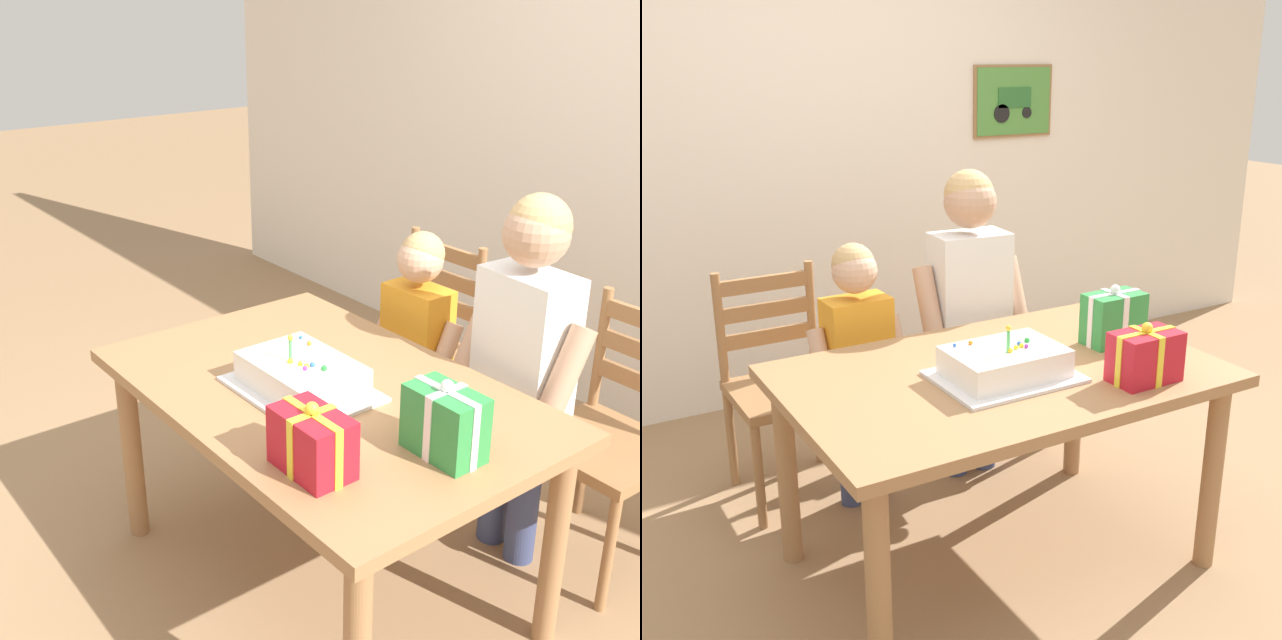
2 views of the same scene
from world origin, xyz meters
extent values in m
plane|color=#997551|center=(0.00, 0.00, 0.00)|extent=(20.00, 20.00, 0.00)
cube|color=silver|center=(0.00, 1.83, 1.30)|extent=(6.40, 0.08, 2.60)
cube|color=olive|center=(1.22, 1.78, 1.48)|extent=(0.51, 0.02, 0.39)
cube|color=#4C8E3D|center=(1.22, 1.77, 1.48)|extent=(0.48, 0.01, 0.36)
cube|color=#28662D|center=(1.22, 1.76, 1.50)|extent=(0.22, 0.01, 0.11)
cylinder|color=black|center=(1.14, 1.76, 1.42)|extent=(0.10, 0.01, 0.10)
cylinder|color=black|center=(1.30, 1.76, 1.42)|extent=(0.06, 0.01, 0.06)
cube|color=#9E7047|center=(0.00, 0.00, 0.72)|extent=(1.41, 0.92, 0.04)
cylinder|color=#9E7047|center=(-0.63, -0.38, 0.35)|extent=(0.07, 0.07, 0.70)
cylinder|color=#9E7047|center=(0.63, -0.38, 0.35)|extent=(0.07, 0.07, 0.70)
cylinder|color=#9E7047|center=(-0.63, 0.38, 0.35)|extent=(0.07, 0.07, 0.70)
cylinder|color=#9E7047|center=(0.63, 0.38, 0.35)|extent=(0.07, 0.07, 0.70)
cube|color=silver|center=(-0.03, -0.07, 0.74)|extent=(0.44, 0.34, 0.01)
cube|color=white|center=(-0.03, -0.07, 0.79)|extent=(0.36, 0.26, 0.09)
cylinder|color=#56C666|center=(-0.04, -0.10, 0.87)|extent=(0.01, 0.01, 0.07)
sphere|color=yellow|center=(-0.04, -0.10, 0.92)|extent=(0.02, 0.02, 0.02)
sphere|color=blue|center=(-0.16, 0.03, 0.84)|extent=(0.01, 0.01, 0.01)
sphere|color=green|center=(0.07, -0.05, 0.84)|extent=(0.02, 0.02, 0.02)
sphere|color=blue|center=(0.03, -0.07, 0.84)|extent=(0.02, 0.02, 0.02)
sphere|color=yellow|center=(-0.03, -0.10, 0.84)|extent=(0.02, 0.02, 0.02)
sphere|color=purple|center=(0.03, -0.10, 0.84)|extent=(0.01, 0.01, 0.01)
sphere|color=yellow|center=(0.00, -0.09, 0.84)|extent=(0.02, 0.02, 0.02)
sphere|color=orange|center=(-0.10, 0.02, 0.84)|extent=(0.02, 0.02, 0.02)
sphere|color=yellow|center=(0.02, -0.08, 0.84)|extent=(0.02, 0.02, 0.02)
cube|color=red|center=(0.35, -0.30, 0.82)|extent=(0.22, 0.13, 0.16)
cube|color=yellow|center=(0.35, -0.30, 0.82)|extent=(0.22, 0.02, 0.17)
cube|color=yellow|center=(0.35, -0.30, 0.82)|extent=(0.02, 0.14, 0.17)
sphere|color=yellow|center=(0.35, -0.30, 0.91)|extent=(0.04, 0.04, 0.04)
cube|color=#2D8E42|center=(0.49, 0.02, 0.83)|extent=(0.21, 0.13, 0.18)
cube|color=white|center=(0.49, 0.02, 0.83)|extent=(0.22, 0.02, 0.19)
cube|color=white|center=(0.49, 0.02, 0.83)|extent=(0.02, 0.13, 0.19)
sphere|color=white|center=(0.49, 0.02, 0.93)|extent=(0.04, 0.04, 0.04)
cube|color=#996B42|center=(-0.47, 0.82, 0.45)|extent=(0.42, 0.42, 0.04)
cylinder|color=#996B42|center=(-0.28, 0.64, 0.21)|extent=(0.04, 0.04, 0.43)
cylinder|color=#996B42|center=(-0.66, 0.63, 0.21)|extent=(0.04, 0.04, 0.43)
cylinder|color=#996B42|center=(-0.29, 1.02, 0.21)|extent=(0.04, 0.04, 0.43)
cylinder|color=#996B42|center=(-0.67, 1.01, 0.21)|extent=(0.04, 0.04, 0.43)
cylinder|color=#996B42|center=(-0.29, 1.02, 0.70)|extent=(0.04, 0.04, 0.45)
cylinder|color=#996B42|center=(-0.67, 1.01, 0.70)|extent=(0.04, 0.04, 0.45)
cube|color=#996B42|center=(-0.48, 1.01, 0.63)|extent=(0.36, 0.03, 0.06)
cube|color=#996B42|center=(-0.48, 1.01, 0.74)|extent=(0.36, 0.03, 0.06)
cube|color=#996B42|center=(-0.48, 1.01, 0.85)|extent=(0.36, 0.03, 0.06)
cube|color=#996B42|center=(0.47, 0.82, 0.45)|extent=(0.43, 0.43, 0.04)
cylinder|color=#996B42|center=(0.66, 0.63, 0.21)|extent=(0.04, 0.04, 0.43)
cylinder|color=#996B42|center=(0.28, 0.64, 0.21)|extent=(0.04, 0.04, 0.43)
cylinder|color=#996B42|center=(0.67, 1.01, 0.21)|extent=(0.04, 0.04, 0.43)
cylinder|color=#996B42|center=(0.29, 1.02, 0.21)|extent=(0.04, 0.04, 0.43)
cylinder|color=#996B42|center=(0.67, 1.01, 0.70)|extent=(0.04, 0.04, 0.45)
cylinder|color=#996B42|center=(0.29, 1.02, 0.70)|extent=(0.04, 0.04, 0.45)
cube|color=#996B42|center=(0.48, 1.01, 0.63)|extent=(0.36, 0.03, 0.06)
cube|color=#996B42|center=(0.48, 1.01, 0.74)|extent=(0.36, 0.03, 0.06)
cube|color=#996B42|center=(0.48, 1.01, 0.85)|extent=(0.36, 0.03, 0.06)
cylinder|color=#38426B|center=(0.33, 0.62, 0.24)|extent=(0.10, 0.10, 0.49)
cylinder|color=#38426B|center=(0.19, 0.63, 0.24)|extent=(0.10, 0.10, 0.49)
cube|color=white|center=(0.26, 0.63, 0.77)|extent=(0.32, 0.21, 0.56)
cylinder|color=tan|center=(0.45, 0.58, 0.75)|extent=(0.10, 0.24, 0.37)
cylinder|color=tan|center=(0.06, 0.60, 0.75)|extent=(0.10, 0.24, 0.37)
sphere|color=tan|center=(0.26, 0.63, 1.17)|extent=(0.21, 0.21, 0.21)
sphere|color=tan|center=(0.26, 0.64, 1.20)|extent=(0.20, 0.20, 0.20)
cylinder|color=#38426B|center=(-0.19, 0.63, 0.20)|extent=(0.09, 0.09, 0.40)
cylinder|color=#38426B|center=(-0.30, 0.63, 0.20)|extent=(0.09, 0.09, 0.40)
cube|color=orange|center=(-0.24, 0.63, 0.63)|extent=(0.25, 0.16, 0.46)
cylinder|color=tan|center=(-0.08, 0.60, 0.61)|extent=(0.07, 0.19, 0.30)
cylinder|color=tan|center=(-0.40, 0.59, 0.61)|extent=(0.07, 0.19, 0.30)
sphere|color=tan|center=(-0.24, 0.63, 0.96)|extent=(0.17, 0.17, 0.17)
sphere|color=tan|center=(-0.24, 0.64, 0.98)|extent=(0.16, 0.16, 0.16)
camera|label=1|loc=(1.78, -1.37, 1.89)|focal=45.83mm
camera|label=2|loc=(-1.33, -2.03, 1.72)|focal=44.54mm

